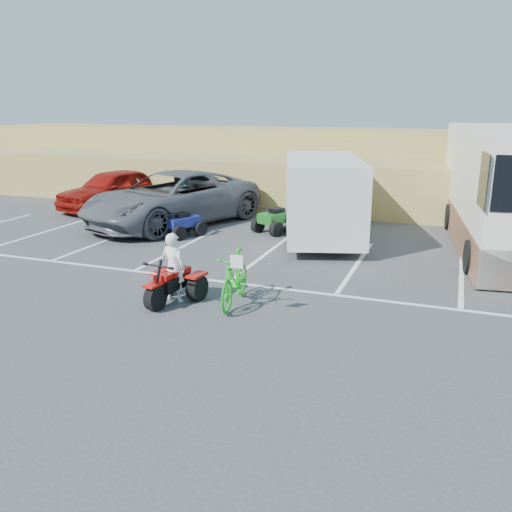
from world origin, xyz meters
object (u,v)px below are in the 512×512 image
(red_trike_atv, at_px, (171,303))
(quad_atv_green, at_px, (276,232))
(green_dirt_bike, at_px, (235,278))
(red_car, at_px, (113,189))
(rider, at_px, (173,267))
(cargo_trailer, at_px, (322,196))
(grey_pickup, at_px, (172,199))
(rv_motorhome, at_px, (500,196))
(quad_atv_blue, at_px, (183,236))

(red_trike_atv, xyz_separation_m, quad_atv_green, (0.02, 7.37, 0.00))
(red_trike_atv, distance_m, green_dirt_bike, 1.55)
(red_car, bearing_deg, green_dirt_bike, -28.54)
(rider, bearing_deg, cargo_trailer, -96.01)
(red_trike_atv, xyz_separation_m, grey_pickup, (-3.92, 7.24, 0.96))
(quad_atv_green, bearing_deg, grey_pickup, -153.08)
(red_trike_atv, distance_m, rider, 0.79)
(green_dirt_bike, height_order, quad_atv_green, green_dirt_bike)
(cargo_trailer, bearing_deg, red_trike_atv, -121.27)
(grey_pickup, bearing_deg, red_car, 173.76)
(cargo_trailer, bearing_deg, red_car, 149.39)
(red_car, bearing_deg, quad_atv_green, 2.28)
(grey_pickup, bearing_deg, red_trike_atv, -41.62)
(grey_pickup, height_order, red_car, grey_pickup)
(grey_pickup, distance_m, quad_atv_green, 4.06)
(rider, distance_m, cargo_trailer, 7.06)
(rider, bearing_deg, quad_atv_green, -82.42)
(green_dirt_bike, bearing_deg, rv_motorhome, 47.27)
(rv_motorhome, bearing_deg, quad_atv_green, 179.83)
(green_dirt_bike, xyz_separation_m, quad_atv_blue, (-4.11, 5.32, -0.59))
(red_trike_atv, relative_size, grey_pickup, 0.22)
(quad_atv_green, bearing_deg, rider, -65.09)
(grey_pickup, bearing_deg, rv_motorhome, 24.87)
(green_dirt_bike, distance_m, quad_atv_green, 7.10)
(green_dirt_bike, bearing_deg, grey_pickup, 120.98)
(green_dirt_bike, bearing_deg, red_car, 129.60)
(red_trike_atv, height_order, red_car, red_car)
(red_car, relative_size, quad_atv_green, 3.39)
(red_trike_atv, relative_size, cargo_trailer, 0.25)
(green_dirt_bike, xyz_separation_m, grey_pickup, (-5.29, 6.81, 0.37))
(rv_motorhome, xyz_separation_m, quad_atv_green, (-6.96, -0.81, -1.53))
(red_trike_atv, height_order, cargo_trailer, cargo_trailer)
(grey_pickup, height_order, quad_atv_green, grey_pickup)
(red_trike_atv, bearing_deg, green_dirt_bike, 24.78)
(rider, distance_m, quad_atv_blue, 6.29)
(rider, bearing_deg, red_car, -41.39)
(red_trike_atv, height_order, grey_pickup, grey_pickup)
(green_dirt_bike, bearing_deg, quad_atv_blue, 120.84)
(red_car, bearing_deg, rider, -33.97)
(rv_motorhome, bearing_deg, rider, -137.70)
(red_car, xyz_separation_m, quad_atv_green, (7.82, -1.77, -0.83))
(grey_pickup, xyz_separation_m, rv_motorhome, (10.90, 0.94, 0.57))
(red_car, height_order, rv_motorhome, rv_motorhome)
(rider, bearing_deg, green_dirt_bike, -160.91)
(rider, height_order, quad_atv_blue, rider)
(rv_motorhome, bearing_deg, cargo_trailer, -174.08)
(cargo_trailer, xyz_separation_m, rv_motorhome, (5.31, 1.20, 0.11))
(rider, height_order, quad_atv_green, rider)
(rider, xyz_separation_m, cargo_trailer, (1.66, 6.84, 0.64))
(red_trike_atv, xyz_separation_m, cargo_trailer, (1.68, 6.98, 1.42))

